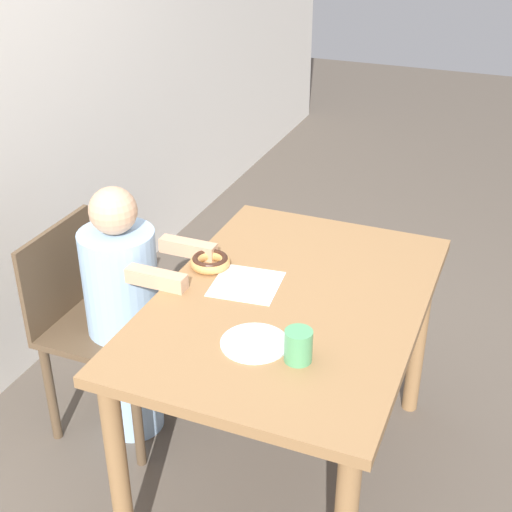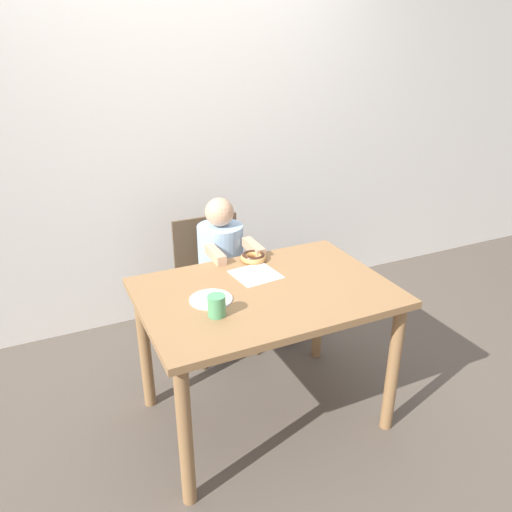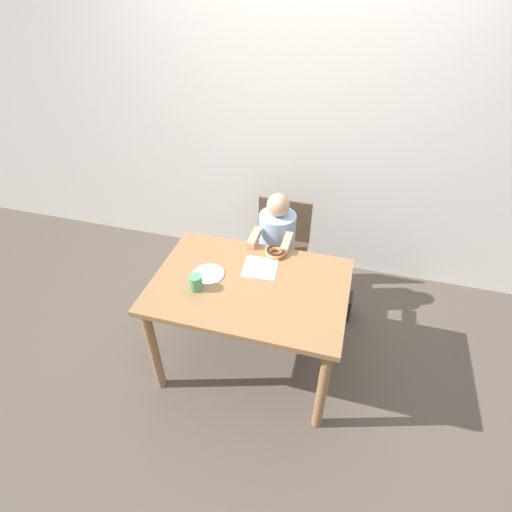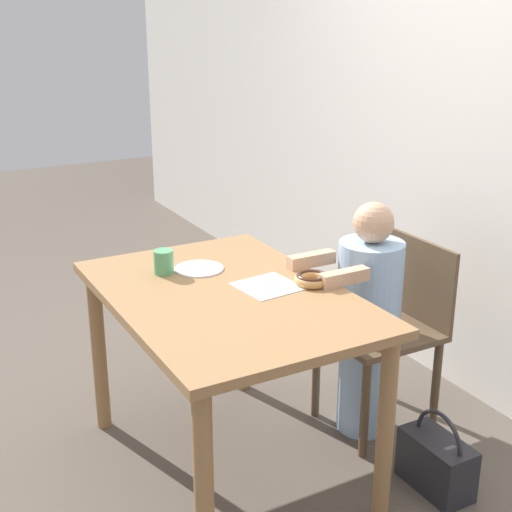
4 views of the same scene
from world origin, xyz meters
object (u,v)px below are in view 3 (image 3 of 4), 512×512
(handbag, at_px, (332,303))
(cup, at_px, (196,282))
(chair, at_px, (279,251))
(child_figure, at_px, (276,254))
(donut, at_px, (275,252))

(handbag, height_order, cup, cup)
(chair, relative_size, child_figure, 0.81)
(child_figure, distance_m, donut, 0.42)
(chair, xyz_separation_m, donut, (0.06, -0.43, 0.32))
(chair, height_order, child_figure, child_figure)
(handbag, bearing_deg, cup, -136.31)
(donut, xyz_separation_m, cup, (-0.37, -0.44, 0.03))
(chair, bearing_deg, child_figure, -90.00)
(child_figure, height_order, cup, child_figure)
(chair, bearing_deg, handbag, -15.13)
(child_figure, xyz_separation_m, donut, (0.06, -0.31, 0.27))
(chair, distance_m, cup, 0.98)
(donut, distance_m, handbag, 0.82)
(child_figure, bearing_deg, chair, 90.00)
(child_figure, xyz_separation_m, cup, (-0.31, -0.75, 0.29))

